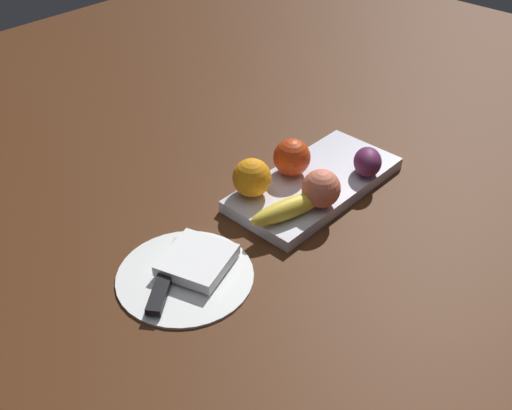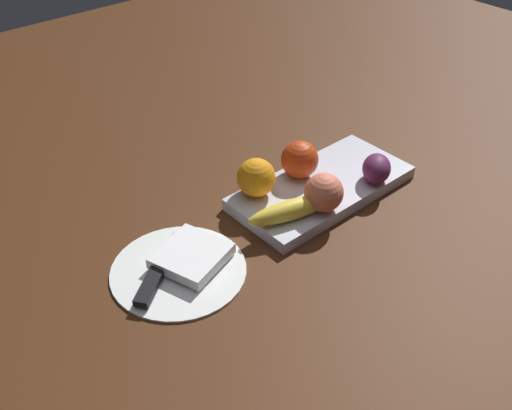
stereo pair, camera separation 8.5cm
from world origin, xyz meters
name	(u,v)px [view 1 (the left image)]	position (x,y,z in m)	size (l,w,h in m)	color
ground_plane	(309,176)	(0.00, 0.00, 0.00)	(2.40, 2.40, 0.00)	#442310
fruit_tray	(315,184)	(-0.03, -0.04, 0.01)	(0.36, 0.17, 0.02)	silver
apple	(292,157)	(-0.05, 0.01, 0.06)	(0.07, 0.07, 0.07)	#BF3812
banana	(289,208)	(-0.15, -0.08, 0.04)	(0.16, 0.04, 0.04)	yellow
orange_near_apple	(252,178)	(-0.15, 0.02, 0.06)	(0.07, 0.07, 0.07)	orange
peach	(321,189)	(-0.09, -0.09, 0.06)	(0.07, 0.07, 0.07)	#E17356
grape_bunch	(368,162)	(0.05, -0.10, 0.05)	(0.07, 0.05, 0.05)	#5C2149
dinner_plate	(185,275)	(-0.37, -0.04, 0.00)	(0.22, 0.22, 0.01)	white
folded_napkin	(197,260)	(-0.34, -0.04, 0.02)	(0.11, 0.10, 0.02)	white
knife	(163,285)	(-0.41, -0.04, 0.01)	(0.16, 0.12, 0.01)	silver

